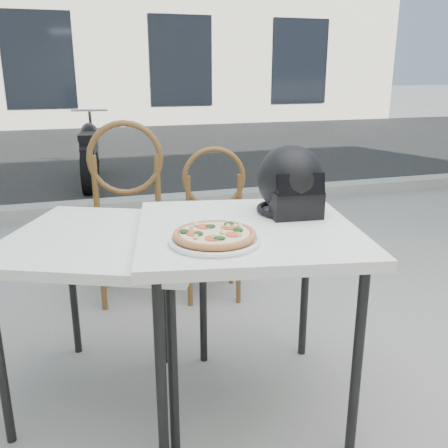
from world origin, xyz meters
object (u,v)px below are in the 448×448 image
object	(u,v)px
cafe_chair_main	(212,216)
cafe_chair_side	(129,204)
cafe_table_side	(109,251)
pizza	(215,234)
motorcycle	(90,152)
cafe_table_main	(247,244)
helmet	(291,184)
plate	(215,240)

from	to	relation	value
cafe_chair_main	cafe_chair_side	size ratio (longest dim) A/B	0.87
cafe_table_side	cafe_chair_side	bearing A→B (deg)	78.56
pizza	motorcycle	distance (m)	4.90
cafe_chair_main	pizza	bearing A→B (deg)	83.95
cafe_table_main	helmet	distance (m)	0.33
helmet	plate	bearing A→B (deg)	-140.76
cafe_table_main	cafe_table_side	bearing A→B (deg)	158.76
plate	pizza	bearing A→B (deg)	92.29
cafe_table_main	plate	distance (m)	0.24
pizza	cafe_table_side	distance (m)	0.51
cafe_chair_main	cafe_chair_side	xyz separation A→B (m)	(-0.48, 0.11, 0.08)
helmet	motorcycle	distance (m)	4.67
plate	pizza	size ratio (longest dim) A/B	1.06
cafe_chair_side	plate	bearing A→B (deg)	105.40
helmet	cafe_table_side	distance (m)	0.79
plate	cafe_table_main	bearing A→B (deg)	40.39
cafe_chair_side	motorcycle	world-z (taller)	cafe_chair_side
cafe_table_main	cafe_chair_side	xyz separation A→B (m)	(-0.33, 1.13, -0.10)
cafe_table_main	motorcycle	world-z (taller)	motorcycle
pizza	plate	bearing A→B (deg)	-87.71
cafe_table_main	pizza	xyz separation A→B (m)	(-0.18, -0.15, 0.10)
plate	cafe_chair_main	world-z (taller)	cafe_chair_main
cafe_chair_side	cafe_table_main	bearing A→B (deg)	114.75
helmet	cafe_chair_main	size ratio (longest dim) A/B	0.33
plate	cafe_chair_main	xyz separation A→B (m)	(0.33, 1.17, -0.27)
pizza	cafe_table_side	bearing A→B (deg)	134.19
plate	motorcycle	world-z (taller)	motorcycle
plate	cafe_chair_main	size ratio (longest dim) A/B	0.41
plate	cafe_table_side	size ratio (longest dim) A/B	0.38
cafe_table_main	cafe_table_side	world-z (taller)	cafe_table_main
cafe_table_main	cafe_chair_main	distance (m)	1.05
cafe_table_side	cafe_chair_side	distance (m)	0.96
motorcycle	plate	bearing A→B (deg)	-80.92
motorcycle	cafe_table_main	bearing A→B (deg)	-78.72
cafe_table_main	plate	xyz separation A→B (m)	(-0.18, -0.15, 0.08)
pizza	cafe_table_main	bearing A→B (deg)	40.34
cafe_chair_main	cafe_chair_side	distance (m)	0.50
pizza	motorcycle	size ratio (longest dim) A/B	0.21
pizza	cafe_chair_side	xyz separation A→B (m)	(-0.15, 1.28, -0.21)
cafe_table_side	pizza	bearing A→B (deg)	-45.81
helmet	motorcycle	world-z (taller)	helmet
plate	helmet	bearing A→B (deg)	33.54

